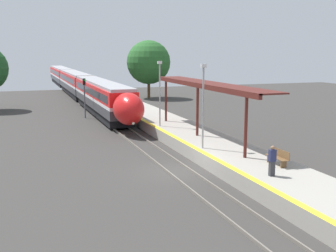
# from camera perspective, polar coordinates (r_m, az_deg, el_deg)

# --- Properties ---
(ground_plane) EXTENTS (120.00, 120.00, 0.00)m
(ground_plane) POSITION_cam_1_polar(r_m,az_deg,el_deg) (25.92, 1.36, -6.14)
(ground_plane) COLOR #383533
(rail_left) EXTENTS (0.08, 90.00, 0.15)m
(rail_left) POSITION_cam_1_polar(r_m,az_deg,el_deg) (25.66, -0.15, -6.13)
(rail_left) COLOR slate
(rail_left) RESTS_ON ground_plane
(rail_right) EXTENTS (0.08, 90.00, 0.15)m
(rail_right) POSITION_cam_1_polar(r_m,az_deg,el_deg) (26.15, 2.85, -5.83)
(rail_right) COLOR slate
(rail_right) RESTS_ON ground_plane
(train) EXTENTS (2.77, 73.22, 3.90)m
(train) POSITION_cam_1_polar(r_m,az_deg,el_deg) (70.68, -12.35, 5.76)
(train) COLOR black
(train) RESTS_ON ground_plane
(platform_right) EXTENTS (4.23, 64.00, 0.91)m
(platform_right) POSITION_cam_1_polar(r_m,az_deg,el_deg) (27.37, 8.94, -4.40)
(platform_right) COLOR #9E998E
(platform_right) RESTS_ON ground_plane
(platform_bench) EXTENTS (0.44, 1.78, 0.89)m
(platform_bench) POSITION_cam_1_polar(r_m,az_deg,el_deg) (24.61, 14.69, -4.01)
(platform_bench) COLOR brown
(platform_bench) RESTS_ON platform_right
(person_waiting) EXTENTS (0.36, 0.22, 1.59)m
(person_waiting) POSITION_cam_1_polar(r_m,az_deg,el_deg) (22.27, 13.93, -4.55)
(person_waiting) COLOR #333338
(person_waiting) RESTS_ON platform_right
(railway_signal) EXTENTS (0.28, 0.28, 4.37)m
(railway_signal) POSITION_cam_1_polar(r_m,az_deg,el_deg) (46.88, -11.24, 4.27)
(railway_signal) COLOR #59595E
(railway_signal) RESTS_ON ground_plane
(lamppost_near) EXTENTS (0.36, 0.20, 5.54)m
(lamppost_near) POSITION_cam_1_polar(r_m,az_deg,el_deg) (27.57, 4.78, 3.43)
(lamppost_near) COLOR #9E9EA3
(lamppost_near) RESTS_ON platform_right
(lamppost_mid) EXTENTS (0.36, 0.20, 5.54)m
(lamppost_mid) POSITION_cam_1_polar(r_m,az_deg,el_deg) (35.84, -1.12, 4.98)
(lamppost_mid) COLOR #9E9EA3
(lamppost_mid) RESTS_ON platform_right
(station_canopy) EXTENTS (2.02, 17.46, 4.02)m
(station_canopy) POSITION_cam_1_polar(r_m,az_deg,el_deg) (31.96, 5.01, 5.40)
(station_canopy) COLOR #511E19
(station_canopy) RESTS_ON platform_right
(background_tree_right) EXTENTS (6.80, 6.80, 9.00)m
(background_tree_right) POSITION_cam_1_polar(r_m,az_deg,el_deg) (66.24, -2.64, 8.62)
(background_tree_right) COLOR brown
(background_tree_right) RESTS_ON ground_plane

